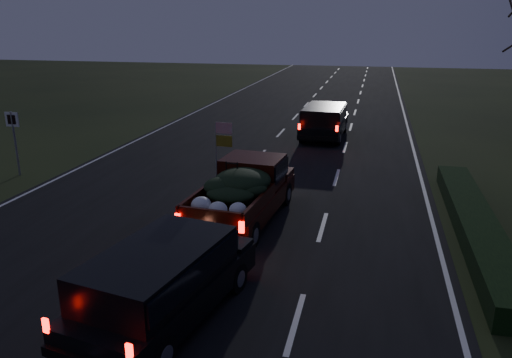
% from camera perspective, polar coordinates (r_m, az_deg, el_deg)
% --- Properties ---
extents(ground, '(120.00, 120.00, 0.00)m').
position_cam_1_polar(ground, '(13.30, -9.35, -8.15)').
color(ground, black).
rests_on(ground, ground).
extents(road_asphalt, '(14.00, 120.00, 0.02)m').
position_cam_1_polar(road_asphalt, '(13.30, -9.36, -8.12)').
color(road_asphalt, black).
rests_on(road_asphalt, ground).
extents(hedge_row, '(1.00, 10.00, 0.60)m').
position_cam_1_polar(hedge_row, '(15.31, 23.74, -4.76)').
color(hedge_row, black).
rests_on(hedge_row, ground).
extents(route_sign, '(0.55, 0.08, 2.50)m').
position_cam_1_polar(route_sign, '(21.22, -25.93, 4.71)').
color(route_sign, gray).
rests_on(route_sign, ground).
extents(pickup_truck, '(2.31, 5.14, 2.62)m').
position_cam_1_polar(pickup_truck, '(14.81, -1.40, -1.13)').
color(pickup_truck, '#390F07').
rests_on(pickup_truck, ground).
extents(lead_suv, '(2.11, 4.79, 1.36)m').
position_cam_1_polar(lead_suv, '(25.88, 7.81, 6.88)').
color(lead_suv, black).
rests_on(lead_suv, ground).
extents(rear_suv, '(2.66, 4.76, 1.29)m').
position_cam_1_polar(rear_suv, '(10.05, -10.73, -10.89)').
color(rear_suv, black).
rests_on(rear_suv, ground).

